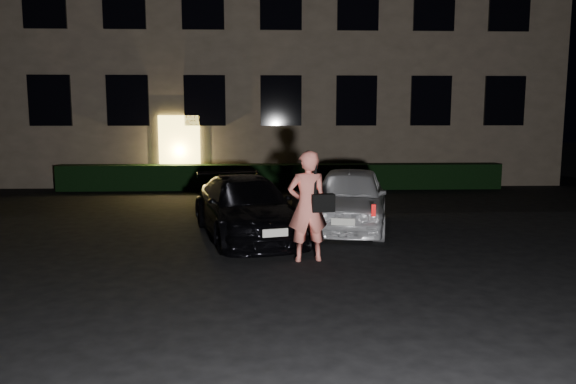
{
  "coord_description": "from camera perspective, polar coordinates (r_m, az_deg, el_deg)",
  "views": [
    {
      "loc": [
        -0.59,
        -8.51,
        2.59
      ],
      "look_at": [
        -0.14,
        2.0,
        1.1
      ],
      "focal_mm": 35.0,
      "sensor_mm": 36.0,
      "label": 1
    }
  ],
  "objects": [
    {
      "name": "hedge",
      "position": [
        19.14,
        -0.66,
        1.56
      ],
      "size": [
        15.0,
        0.7,
        0.85
      ],
      "primitive_type": "cube",
      "color": "black",
      "rests_on": "ground"
    },
    {
      "name": "sedan",
      "position": [
        11.76,
        -4.26,
        -1.59
      ],
      "size": [
        2.78,
        4.59,
        1.25
      ],
      "rotation": [
        0.0,
        0.0,
        0.26
      ],
      "color": "black",
      "rests_on": "ground"
    },
    {
      "name": "hatch",
      "position": [
        12.71,
        6.25,
        -0.59
      ],
      "size": [
        2.43,
        4.29,
        1.38
      ],
      "rotation": [
        0.0,
        0.0,
        -0.21
      ],
      "color": "silver",
      "rests_on": "ground"
    },
    {
      "name": "man",
      "position": [
        9.78,
        2.04,
        -1.43
      ],
      "size": [
        0.86,
        0.58,
        1.95
      ],
      "rotation": [
        0.0,
        0.0,
        3.31
      ],
      "color": "#FF8372",
      "rests_on": "ground"
    },
    {
      "name": "building",
      "position": [
        23.75,
        -1.03,
        16.3
      ],
      "size": [
        20.0,
        8.11,
        12.0
      ],
      "color": "brown",
      "rests_on": "ground"
    },
    {
      "name": "ground",
      "position": [
        8.91,
        1.46,
        -8.82
      ],
      "size": [
        80.0,
        80.0,
        0.0
      ],
      "primitive_type": "plane",
      "color": "black",
      "rests_on": "ground"
    }
  ]
}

